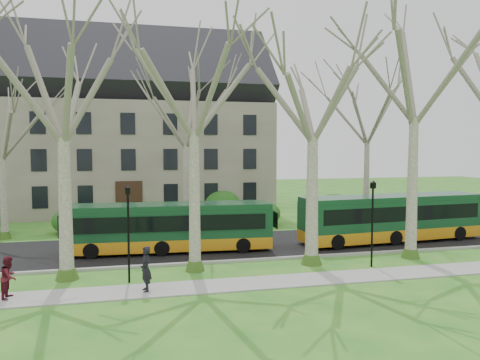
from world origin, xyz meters
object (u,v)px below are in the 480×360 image
at_px(bus_follow, 392,217).
at_px(pedestrian_a, 146,269).
at_px(bus_lead, 172,227).
at_px(pedestrian_b, 9,277).

xyz_separation_m(bus_follow, pedestrian_a, (-15.70, -6.95, -0.58)).
relative_size(bus_lead, bus_follow, 0.94).
height_order(bus_follow, pedestrian_a, bus_follow).
height_order(bus_follow, pedestrian_b, bus_follow).
relative_size(bus_lead, pedestrian_b, 6.78).
relative_size(bus_follow, pedestrian_b, 7.22).
bearing_deg(bus_lead, pedestrian_b, -132.46).
bearing_deg(pedestrian_a, bus_lead, 154.92).
relative_size(pedestrian_a, pedestrian_b, 1.12).
height_order(bus_lead, pedestrian_a, bus_lead).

